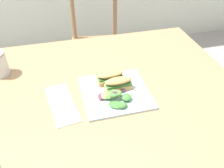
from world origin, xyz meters
The scene contains 8 objects.
dining_table centered at (0.12, -0.04, 0.63)m, with size 1.30×1.02×0.74m.
chair_wooden_far centered at (0.31, 0.89, 0.45)m, with size 0.45×0.45×0.87m.
plate_lunch centered at (0.21, -0.07, 0.74)m, with size 0.28×0.28×0.01m, color silver.
sandwich_half_front centered at (0.23, -0.05, 0.78)m, with size 0.12×0.06×0.06m.
sandwich_half_back centered at (0.20, 0.00, 0.78)m, with size 0.12×0.06×0.06m.
salad_mixed_greens centered at (0.20, -0.11, 0.77)m, with size 0.14×0.16×0.04m.
napkin_folded centered at (-0.02, -0.08, 0.74)m, with size 0.09×0.25×0.00m, color silver.
fork_on_napkin centered at (-0.02, -0.06, 0.75)m, with size 0.03×0.19×0.00m.
Camera 1 is at (0.00, -0.82, 1.40)m, focal length 38.53 mm.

